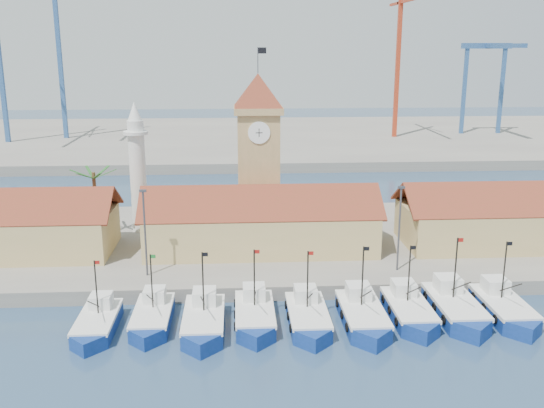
{
  "coord_description": "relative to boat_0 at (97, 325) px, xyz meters",
  "views": [
    {
      "loc": [
        -2.72,
        -46.96,
        24.19
      ],
      "look_at": [
        1.19,
        18.0,
        7.29
      ],
      "focal_mm": 40.0,
      "sensor_mm": 36.0,
      "label": 1
    }
  ],
  "objects": [
    {
      "name": "gantry",
      "position": [
        77.09,
        104.29,
        19.35
      ],
      "size": [
        13.0,
        22.0,
        23.2
      ],
      "color": "#2F5992",
      "rests_on": "terminal"
    },
    {
      "name": "hall_right",
      "position": [
        47.09,
        17.64,
        3.29
      ],
      "size": [
        31.2,
        10.13,
        7.61
      ],
      "color": "tan",
      "rests_on": "quay"
    },
    {
      "name": "crane_red_right",
      "position": [
        52.81,
        101.49,
        23.72
      ],
      "size": [
        1.0,
        30.6,
        40.68
      ],
      "color": "#B5361B",
      "rests_on": "terminal"
    },
    {
      "name": "boat_3",
      "position": [
        13.84,
        0.6,
        0.05
      ],
      "size": [
        3.48,
        9.53,
        7.21
      ],
      "color": "navy",
      "rests_on": "ground"
    },
    {
      "name": "minaret",
      "position": [
        0.09,
        25.64,
        9.04
      ],
      "size": [
        3.0,
        3.0,
        16.3
      ],
      "color": "silver",
      "rests_on": "quay"
    },
    {
      "name": "crane_blue_near",
      "position": [
        -30.35,
        104.21,
        26.24
      ],
      "size": [
        1.0,
        33.39,
        44.84
      ],
      "color": "#2F5992",
      "rests_on": "terminal"
    },
    {
      "name": "hall_center",
      "position": [
        15.09,
        17.64,
        3.29
      ],
      "size": [
        27.04,
        10.13,
        7.61
      ],
      "color": "tan",
      "rests_on": "quay"
    },
    {
      "name": "boat_1",
      "position": [
        4.67,
        0.91,
        0.01
      ],
      "size": [
        3.3,
        9.04,
        6.84
      ],
      "color": "navy",
      "rests_on": "ground"
    },
    {
      "name": "boat_2",
      "position": [
        9.31,
        -0.35,
        0.07
      ],
      "size": [
        3.56,
        9.76,
        7.39
      ],
      "color": "navy",
      "rests_on": "ground"
    },
    {
      "name": "clock_tower",
      "position": [
        15.09,
        23.64,
        11.27
      ],
      "size": [
        5.8,
        5.8,
        22.7
      ],
      "color": "tan",
      "rests_on": "quay"
    },
    {
      "name": "boat_7",
      "position": [
        32.34,
        0.91,
        0.12
      ],
      "size": [
        3.79,
        10.39,
        7.86
      ],
      "color": "navy",
      "rests_on": "ground"
    },
    {
      "name": "ground",
      "position": [
        15.09,
        -2.36,
        -0.69
      ],
      "size": [
        400.0,
        400.0,
        0.0
      ],
      "primitive_type": "plane",
      "color": "navy",
      "rests_on": "ground"
    },
    {
      "name": "boat_8",
      "position": [
        36.84,
        0.7,
        0.08
      ],
      "size": [
        3.61,
        9.89,
        7.48
      ],
      "color": "navy",
      "rests_on": "ground"
    },
    {
      "name": "boat_0",
      "position": [
        0.0,
        0.0,
        0.0
      ],
      "size": [
        3.24,
        8.86,
        6.71
      ],
      "color": "navy",
      "rests_on": "ground"
    },
    {
      "name": "boat_5",
      "position": [
        23.5,
        -0.12,
        0.09
      ],
      "size": [
        3.64,
        9.98,
        7.55
      ],
      "color": "navy",
      "rests_on": "ground"
    },
    {
      "name": "quay",
      "position": [
        15.09,
        21.64,
        0.06
      ],
      "size": [
        140.0,
        32.0,
        1.5
      ],
      "primitive_type": "cube",
      "color": "gray",
      "rests_on": "ground"
    },
    {
      "name": "terminal",
      "position": [
        15.09,
        107.64,
        0.31
      ],
      "size": [
        240.0,
        80.0,
        2.0
      ],
      "primitive_type": "cube",
      "color": "gray",
      "rests_on": "ground"
    },
    {
      "name": "palm_tree",
      "position": [
        -4.91,
        23.64,
        5.55
      ],
      "size": [
        5.6,
        5.03,
        8.39
      ],
      "color": "brown",
      "rests_on": "quay"
    },
    {
      "name": "boat_4",
      "position": [
        18.57,
        -0.02,
        0.05
      ],
      "size": [
        3.47,
        9.49,
        7.18
      ],
      "color": "navy",
      "rests_on": "ground"
    },
    {
      "name": "boat_6",
      "position": [
        27.96,
        0.72,
        0.06
      ],
      "size": [
        3.51,
        9.6,
        7.27
      ],
      "color": "navy",
      "rests_on": "ground"
    },
    {
      "name": "lamp_posts",
      "position": [
        15.59,
        9.64,
        5.78
      ],
      "size": [
        80.7,
        0.25,
        9.03
      ],
      "color": "#3F3F44",
      "rests_on": "quay"
    }
  ]
}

